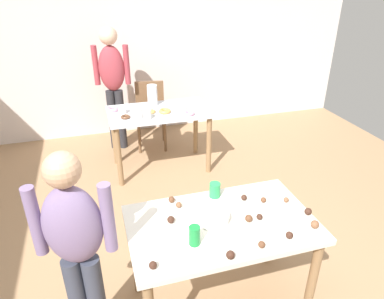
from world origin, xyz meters
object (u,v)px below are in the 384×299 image
Objects in this scene: chair_far_table at (151,111)px; person_girl_near at (76,244)px; dining_table_far at (160,120)px; mixing_bowl at (213,217)px; person_adult_far at (113,79)px; soda_can at (195,235)px; dining_table_near at (221,235)px; pitcher_far at (152,95)px.

person_girl_near reaches higher than chair_far_table.
dining_table_far is 0.69m from chair_far_table.
chair_far_table is 2.95m from person_girl_near.
mixing_bowl reaches higher than dining_table_far.
chair_far_table is at bearing 88.16° from mixing_bowl.
chair_far_table is (0.01, 0.68, -0.14)m from dining_table_far.
person_adult_far is (0.46, 2.83, 0.14)m from person_girl_near.
mixing_bowl is at bearing 42.83° from soda_can.
person_adult_far is at bearing 97.44° from mixing_bowl.
dining_table_near is 2.76m from chair_far_table.
dining_table_near is 1.36× the size of chair_far_table.
soda_can is (-0.17, -0.16, 0.03)m from mixing_bowl.
person_adult_far reaches higher than soda_can.
person_adult_far is 0.67m from pitcher_far.
dining_table_far is at bearing 83.57° from soda_can.
dining_table_far is at bearing 87.87° from mixing_bowl.
pitcher_far is (0.21, 2.41, 0.06)m from soda_can.
soda_can is at bearing -137.17° from mixing_bowl.
soda_can is 2.42m from pitcher_far.
mixing_bowl is (-0.05, 0.02, 0.14)m from dining_table_near.
person_adult_far reaches higher than mixing_bowl.
person_girl_near is 7.04× the size of mixing_bowl.
dining_table_far is at bearing -58.57° from person_adult_far.
dining_table_near is at bearing -20.29° from mixing_bowl.
person_adult_far is (-0.41, 2.79, 0.32)m from dining_table_near.
soda_can is at bearing -95.16° from chair_far_table.
chair_far_table is 2.75m from mixing_bowl.
dining_table_near is 0.85× the size of person_girl_near.
dining_table_near is 2.27m from pitcher_far.
dining_table_near and dining_table_far have the same top height.
person_girl_near reaches higher than soda_can.
mixing_bowl is at bearing -82.56° from person_adult_far.
mixing_bowl is 0.81× the size of pitcher_far.
pitcher_far reaches higher than chair_far_table.
dining_table_far is at bearing -90.98° from chair_far_table.
chair_far_table is 0.55× the size of person_adult_far.
soda_can reaches higher than chair_far_table.
mixing_bowl is (0.36, -2.77, -0.18)m from person_adult_far.
person_adult_far reaches higher than person_girl_near.
chair_far_table is 4.40× the size of mixing_bowl.
soda_can is (-0.25, -2.22, 0.18)m from dining_table_far.
person_girl_near is at bearing -177.68° from dining_table_near.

